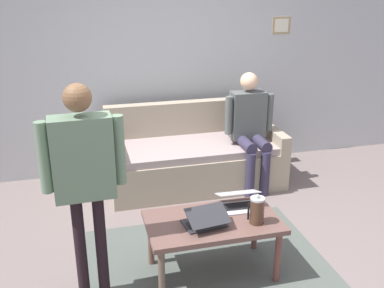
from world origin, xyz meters
The scene contains 10 objects.
ground_plane centered at (0.00, 0.00, 0.00)m, with size 7.68×7.68×0.00m, color slate.
area_rug centered at (0.08, 0.17, 0.00)m, with size 1.93×1.93×0.01m, color #4E554F.
back_wall centered at (0.00, -2.20, 1.35)m, with size 7.04×0.11×2.70m.
couch centered at (-0.22, -1.60, 0.31)m, with size 1.92×0.88×0.88m.
coffee_table centered at (0.08, 0.07, 0.42)m, with size 1.03×0.59×0.47m.
laptop_left centered at (0.16, 0.14, 0.51)m, with size 0.34×0.31×0.15m.
laptop_center centered at (-0.19, -0.07, 0.51)m, with size 0.35×0.28×0.14m.
french_press centered at (-0.23, 0.19, 0.58)m, with size 0.13×0.11×0.24m.
person_standing centered at (1.00, 0.11, 1.02)m, with size 0.57×0.19×1.60m.
person_seated centered at (-0.79, -1.37, 0.73)m, with size 0.55×0.51×1.28m.
Camera 1 is at (0.99, 2.93, 2.21)m, focal length 41.66 mm.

